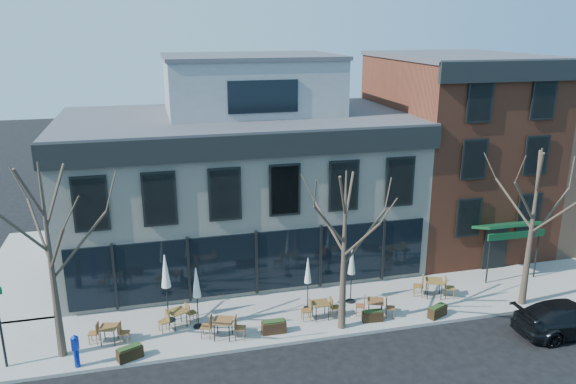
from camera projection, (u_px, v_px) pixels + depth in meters
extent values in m
plane|color=black|center=(257.00, 297.00, 27.38)|extent=(120.00, 120.00, 0.00)
cube|color=gray|center=(334.00, 309.00, 26.12)|extent=(33.50, 4.70, 0.15)
cube|color=gray|center=(31.00, 270.00, 30.29)|extent=(4.50, 12.00, 0.15)
cube|color=beige|center=(238.00, 191.00, 30.87)|extent=(18.00, 10.00, 8.00)
cube|color=#47474C|center=(236.00, 118.00, 29.70)|extent=(18.30, 10.30, 0.30)
cube|color=black|center=(255.00, 146.00, 25.09)|extent=(18.30, 0.25, 1.10)
cube|color=black|center=(54.00, 135.00, 27.71)|extent=(0.25, 10.30, 1.10)
cube|color=black|center=(256.00, 262.00, 26.77)|extent=(17.20, 0.12, 3.00)
cube|color=black|center=(66.00, 248.00, 28.42)|extent=(0.12, 7.50, 3.00)
cube|color=gray|center=(251.00, 86.00, 30.41)|extent=(9.00, 6.50, 3.00)
cube|color=brown|center=(453.00, 151.00, 33.47)|extent=(8.00, 10.00, 11.00)
cube|color=#47474C|center=(461.00, 56.00, 31.88)|extent=(8.20, 10.20, 0.25)
cube|color=black|center=(516.00, 71.00, 27.25)|extent=(8.20, 0.25, 1.00)
cube|color=#0C371B|center=(508.00, 225.00, 28.79)|extent=(3.20, 1.66, 0.67)
cube|color=black|center=(495.00, 249.00, 30.01)|extent=(1.40, 0.10, 2.50)
cone|color=#382B21|center=(51.00, 264.00, 21.23)|extent=(0.34, 0.34, 7.92)
cylinder|color=#382B21|center=(80.00, 245.00, 21.49)|extent=(2.23, 0.50, 2.48)
cylinder|color=#382B21|center=(39.00, 230.00, 21.73)|extent=(1.03, 2.05, 2.14)
cylinder|color=#382B21|center=(20.00, 230.00, 20.30)|extent=(1.80, 0.75, 2.21)
cylinder|color=#382B21|center=(57.00, 249.00, 20.17)|extent=(1.03, 2.04, 2.28)
cone|color=#382B21|center=(344.00, 252.00, 23.40)|extent=(0.34, 0.34, 7.04)
cylinder|color=#382B21|center=(364.00, 238.00, 23.63)|extent=(2.00, 0.46, 2.21)
cylinder|color=#382B21|center=(329.00, 226.00, 23.84)|extent=(0.93, 1.84, 1.91)
cylinder|color=#382B21|center=(330.00, 225.00, 22.57)|extent=(1.61, 0.68, 1.97)
cylinder|color=#382B21|center=(361.00, 240.00, 22.46)|extent=(0.93, 1.83, 2.03)
cone|color=#382B21|center=(532.00, 229.00, 25.44)|extent=(0.34, 0.34, 7.48)
cylinder|color=#382B21|center=(550.00, 215.00, 25.69)|extent=(2.12, 0.48, 2.35)
cylinder|color=#382B21|center=(513.00, 203.00, 25.91)|extent=(0.98, 1.94, 2.03)
cylinder|color=#382B21|center=(524.00, 202.00, 24.57)|extent=(1.71, 0.71, 2.09)
cylinder|color=#382B21|center=(556.00, 216.00, 24.44)|extent=(0.98, 1.94, 2.16)
cylinder|color=black|center=(0.00, 327.00, 21.14)|extent=(0.10, 0.10, 3.40)
imported|color=black|center=(569.00, 318.00, 24.06)|extent=(4.93, 2.03, 1.43)
cylinder|color=navy|center=(77.00, 358.00, 21.50)|extent=(0.21, 0.21, 0.75)
cube|color=navy|center=(75.00, 343.00, 21.32)|extent=(0.27, 0.24, 0.53)
cone|color=navy|center=(74.00, 336.00, 21.23)|extent=(0.28, 0.28, 0.13)
cube|color=brown|center=(108.00, 327.00, 23.05)|extent=(0.81, 0.81, 0.04)
cylinder|color=black|center=(101.00, 338.00, 22.88)|extent=(0.04, 0.04, 0.70)
cylinder|color=black|center=(114.00, 338.00, 22.90)|extent=(0.04, 0.04, 0.70)
cylinder|color=black|center=(104.00, 331.00, 23.41)|extent=(0.04, 0.04, 0.70)
cylinder|color=black|center=(118.00, 331.00, 23.43)|extent=(0.04, 0.04, 0.70)
cube|color=brown|center=(177.00, 311.00, 24.27)|extent=(0.92, 0.92, 0.04)
cylinder|color=black|center=(175.00, 324.00, 24.00)|extent=(0.04, 0.04, 0.73)
cylinder|color=black|center=(187.00, 320.00, 24.32)|extent=(0.04, 0.04, 0.73)
cylinder|color=black|center=(169.00, 318.00, 24.43)|extent=(0.04, 0.04, 0.73)
cylinder|color=black|center=(181.00, 314.00, 24.75)|extent=(0.04, 0.04, 0.73)
cube|color=brown|center=(223.00, 321.00, 23.36)|extent=(0.99, 0.99, 0.04)
cylinder|color=black|center=(214.00, 333.00, 23.20)|extent=(0.04, 0.04, 0.80)
cylinder|color=black|center=(229.00, 334.00, 23.15)|extent=(0.04, 0.04, 0.80)
cylinder|color=black|center=(217.00, 325.00, 23.80)|extent=(0.04, 0.04, 0.80)
cylinder|color=black|center=(232.00, 326.00, 23.75)|extent=(0.04, 0.04, 0.80)
cube|color=brown|center=(321.00, 303.00, 24.95)|extent=(0.73, 0.73, 0.04)
cylinder|color=black|center=(316.00, 315.00, 24.72)|extent=(0.04, 0.04, 0.74)
cylinder|color=black|center=(329.00, 313.00, 24.85)|extent=(0.04, 0.04, 0.74)
cylinder|color=black|center=(313.00, 308.00, 25.26)|extent=(0.04, 0.04, 0.74)
cylinder|color=black|center=(325.00, 307.00, 25.39)|extent=(0.04, 0.04, 0.74)
cube|color=brown|center=(376.00, 301.00, 25.14)|extent=(0.94, 0.94, 0.04)
cylinder|color=black|center=(369.00, 311.00, 25.02)|extent=(0.04, 0.04, 0.74)
cylinder|color=black|center=(382.00, 312.00, 24.94)|extent=(0.04, 0.04, 0.74)
cylinder|color=black|center=(369.00, 305.00, 25.56)|extent=(0.04, 0.04, 0.74)
cylinder|color=black|center=(382.00, 306.00, 25.48)|extent=(0.04, 0.04, 0.74)
cube|color=brown|center=(434.00, 281.00, 26.92)|extent=(1.04, 1.04, 0.05)
cylinder|color=black|center=(428.00, 291.00, 26.78)|extent=(0.05, 0.05, 0.82)
cylinder|color=black|center=(441.00, 292.00, 26.69)|extent=(0.05, 0.05, 0.82)
cylinder|color=black|center=(426.00, 285.00, 27.39)|extent=(0.05, 0.05, 0.82)
cylinder|color=black|center=(440.00, 286.00, 27.30)|extent=(0.05, 0.05, 0.82)
cylinder|color=black|center=(169.00, 320.00, 24.94)|extent=(0.50, 0.50, 0.07)
cylinder|color=black|center=(167.00, 295.00, 24.59)|extent=(0.06, 0.06, 2.52)
cone|color=silver|center=(165.00, 271.00, 24.26)|extent=(0.41, 0.41, 1.49)
cylinder|color=black|center=(199.00, 326.00, 24.41)|extent=(0.45, 0.45, 0.06)
cylinder|color=black|center=(197.00, 304.00, 24.10)|extent=(0.05, 0.05, 2.24)
cone|color=silver|center=(196.00, 282.00, 23.80)|extent=(0.37, 0.37, 1.33)
cylinder|color=black|center=(307.00, 308.00, 25.99)|extent=(0.41, 0.41, 0.06)
cylinder|color=black|center=(308.00, 289.00, 25.70)|extent=(0.05, 0.05, 2.03)
cone|color=silver|center=(308.00, 270.00, 25.44)|extent=(0.33, 0.33, 1.20)
cylinder|color=black|center=(350.00, 301.00, 26.64)|extent=(0.44, 0.44, 0.06)
cylinder|color=black|center=(351.00, 280.00, 26.33)|extent=(0.05, 0.05, 2.22)
cone|color=#B7BDAF|center=(352.00, 261.00, 26.04)|extent=(0.36, 0.36, 1.31)
cube|color=black|center=(130.00, 353.00, 22.03)|extent=(1.07, 0.75, 0.50)
cube|color=#1E3314|center=(129.00, 347.00, 21.95)|extent=(0.95, 0.64, 0.08)
cube|color=#321E10|center=(274.00, 327.00, 23.91)|extent=(1.04, 0.43, 0.51)
cube|color=#1E3314|center=(274.00, 321.00, 23.83)|extent=(0.93, 0.35, 0.08)
cube|color=black|center=(372.00, 316.00, 24.87)|extent=(0.94, 0.45, 0.46)
cube|color=#1E3314|center=(373.00, 311.00, 24.80)|extent=(0.84, 0.36, 0.07)
cube|color=black|center=(437.00, 312.00, 25.25)|extent=(1.03, 0.75, 0.48)
cube|color=#1E3314|center=(438.00, 306.00, 25.17)|extent=(0.91, 0.64, 0.08)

